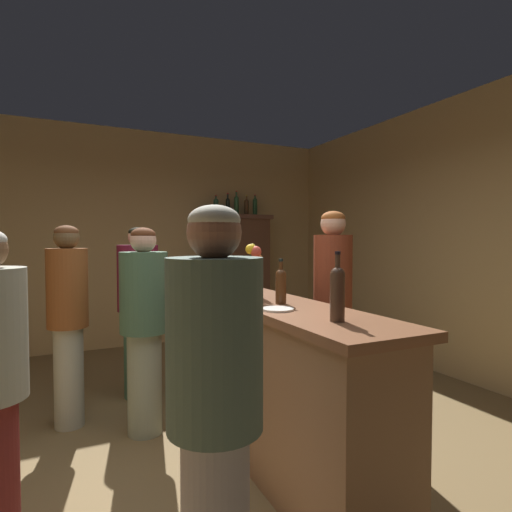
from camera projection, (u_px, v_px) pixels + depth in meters
The scene contains 24 objects.
floor at pixel (206, 466), 2.66m from camera, with size 8.67×8.67×0.00m, color brown.
wall_back at pixel (126, 238), 5.66m from camera, with size 5.96×0.12×2.97m, color tan.
wall_right at pixel (506, 237), 3.88m from camera, with size 0.12×6.79×2.97m, color tan.
bar_counter at pixel (266, 374), 2.84m from camera, with size 0.55×2.48×1.06m.
display_cabinet at pixel (237, 275), 6.03m from camera, with size 0.98×0.47×1.83m.
wine_bottle_malbec at pixel (224, 272), 3.36m from camera, with size 0.07×0.07×0.34m.
wine_bottle_pinot at pixel (337, 291), 2.05m from camera, with size 0.07×0.07×0.35m.
wine_bottle_merlot at pixel (281, 284), 2.63m from camera, with size 0.07×0.07×0.29m.
wine_glass_front at pixel (238, 276), 3.68m from camera, with size 0.08×0.08×0.13m.
wine_glass_mid at pixel (218, 275), 3.54m from camera, with size 0.08×0.08×0.15m.
wine_glass_rear at pixel (223, 282), 3.06m from camera, with size 0.07×0.07×0.14m.
wine_glass_spare at pixel (233, 278), 3.18m from camera, with size 0.07×0.07×0.15m.
flower_arrangement at pixel (254, 276), 2.85m from camera, with size 0.13×0.13×0.38m.
cheese_plate at pixel (278, 309), 2.38m from camera, with size 0.19×0.19×0.01m, color white.
display_bottle_left at pixel (216, 206), 5.86m from camera, with size 0.08×0.08×0.27m.
display_bottle_midleft at pixel (228, 205), 5.94m from camera, with size 0.06×0.06×0.31m.
display_bottle_center at pixel (236, 204), 5.99m from camera, with size 0.07×0.07×0.35m.
display_bottle_midright at pixel (246, 206), 6.06m from camera, with size 0.07×0.07×0.30m.
display_bottle_right at pixel (255, 206), 6.12m from camera, with size 0.07×0.07×0.31m.
patron_redhead at pixel (144, 322), 3.08m from camera, with size 0.35×0.35×1.56m.
patron_tall at pixel (68, 315), 3.20m from camera, with size 0.30×0.30×1.58m.
patron_near_entrance at pixel (215, 413), 1.40m from camera, with size 0.33×0.33×1.58m.
patron_by_cabinet at pixel (138, 305), 3.82m from camera, with size 0.37×0.37×1.58m.
bartender at pixel (333, 302), 3.36m from camera, with size 0.31×0.31×1.70m.
Camera 1 is at (-0.83, -2.49, 1.46)m, focal length 28.86 mm.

